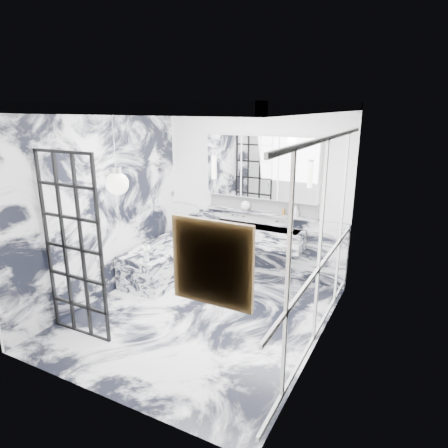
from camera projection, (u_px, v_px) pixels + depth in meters
The scene contains 25 objects.
floor at pixel (199, 315), 5.47m from camera, with size 3.60×3.60×0.00m, color silver.
ceiling at pixel (195, 102), 4.67m from camera, with size 3.60×3.60×0.00m, color white.
wall_back at pixel (254, 191), 6.60m from camera, with size 3.60×3.60×0.00m, color white.
wall_front at pixel (92, 266), 3.54m from camera, with size 3.60×3.60×0.00m, color white.
wall_left at pixel (103, 204), 5.78m from camera, with size 3.60×3.60×0.00m, color white.
wall_right at pixel (323, 236), 4.36m from camera, with size 3.60×3.60×0.00m, color white.
marble_clad_back at pixel (252, 242), 6.83m from camera, with size 3.18×0.05×1.05m, color silver.
marble_clad_left at pixel (104, 208), 5.79m from camera, with size 0.02×3.56×2.68m, color silver.
panel_molding at pixel (320, 244), 4.40m from camera, with size 0.03×3.40×2.30m, color white.
soap_bottle_a at pixel (296, 210), 6.25m from camera, with size 0.08×0.08×0.20m, color #8C5919.
soap_bottle_b at pixel (296, 211), 6.25m from camera, with size 0.07×0.07×0.16m, color #4C4C51.
soap_bottle_c at pixel (293, 211), 6.27m from camera, with size 0.13×0.13×0.16m, color silver.
face_pot at pixel (246, 206), 6.64m from camera, with size 0.16×0.16×0.16m, color white.
amber_bottle at pixel (283, 212), 6.35m from camera, with size 0.04×0.04×0.10m, color #8C5919.
flower_vase at pixel (147, 257), 5.90m from camera, with size 0.08×0.08×0.12m, color silver.
crittall_door at pixel (73, 248), 4.74m from camera, with size 0.88×0.04×2.28m, color black, non-canonical shape.
artwork at pixel (212, 263), 2.97m from camera, with size 0.57×0.06×0.57m, color #B44C12.
pendant_light at pixel (117, 184), 4.03m from camera, with size 0.23×0.23×0.23m, color white.
trough_sink at pixel (255, 235), 6.52m from camera, with size 1.60×0.45×0.30m, color silver.
ledge at pixel (260, 213), 6.56m from camera, with size 1.90×0.14×0.04m, color silver.
subway_tile at pixel (262, 204), 6.57m from camera, with size 1.90×0.03×0.23m, color white.
mirror_cabinet at pixel (261, 167), 6.35m from camera, with size 1.90×0.16×1.00m, color white.
sconce_left at pixel (213, 167), 6.64m from camera, with size 0.07×0.07×0.40m, color white.
sconce_right at pixel (310, 175), 5.91m from camera, with size 0.07×0.07×0.40m, color white.
bathtub at pixel (166, 260), 6.68m from camera, with size 0.75×1.65×0.55m, color silver.
Camera 1 is at (2.56, -4.17, 2.78)m, focal length 32.00 mm.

